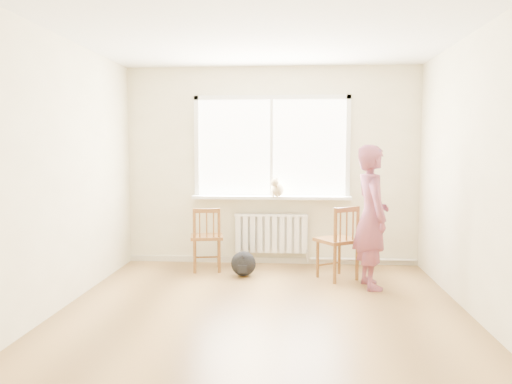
% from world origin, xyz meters
% --- Properties ---
extents(floor, '(4.50, 4.50, 0.00)m').
position_xyz_m(floor, '(0.00, 0.00, 0.00)').
color(floor, '#A17742').
rests_on(floor, ground).
extents(ceiling, '(4.50, 4.50, 0.00)m').
position_xyz_m(ceiling, '(0.00, 0.00, 2.70)').
color(ceiling, white).
rests_on(ceiling, back_wall).
extents(back_wall, '(4.00, 0.01, 2.70)m').
position_xyz_m(back_wall, '(0.00, 2.25, 1.35)').
color(back_wall, '#EEE6BE').
rests_on(back_wall, ground).
extents(window, '(2.12, 0.05, 1.42)m').
position_xyz_m(window, '(0.00, 2.22, 1.66)').
color(window, white).
rests_on(window, back_wall).
extents(windowsill, '(2.15, 0.22, 0.04)m').
position_xyz_m(windowsill, '(0.00, 2.14, 0.93)').
color(windowsill, white).
rests_on(windowsill, back_wall).
extents(radiator, '(1.00, 0.12, 0.55)m').
position_xyz_m(radiator, '(0.00, 2.16, 0.44)').
color(radiator, white).
rests_on(radiator, back_wall).
extents(heating_pipe, '(1.40, 0.04, 0.04)m').
position_xyz_m(heating_pipe, '(1.25, 2.19, 0.08)').
color(heating_pipe, silver).
rests_on(heating_pipe, back_wall).
extents(baseboard, '(4.00, 0.03, 0.08)m').
position_xyz_m(baseboard, '(0.00, 2.23, 0.04)').
color(baseboard, beige).
rests_on(baseboard, ground).
extents(chair_left, '(0.47, 0.46, 0.83)m').
position_xyz_m(chair_left, '(-0.82, 1.73, 0.42)').
color(chair_left, brown).
rests_on(chair_left, floor).
extents(chair_right, '(0.61, 0.60, 0.90)m').
position_xyz_m(chair_right, '(0.87, 1.42, 0.46)').
color(chair_right, brown).
rests_on(chair_right, floor).
extents(person, '(0.48, 0.65, 1.64)m').
position_xyz_m(person, '(1.19, 1.11, 0.82)').
color(person, '#C04051').
rests_on(person, floor).
extents(cat, '(0.24, 0.39, 0.27)m').
position_xyz_m(cat, '(0.09, 2.05, 1.06)').
color(cat, beige).
rests_on(cat, windowsill).
extents(backpack, '(0.35, 0.29, 0.31)m').
position_xyz_m(backpack, '(-0.32, 1.51, 0.16)').
color(backpack, black).
rests_on(backpack, floor).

